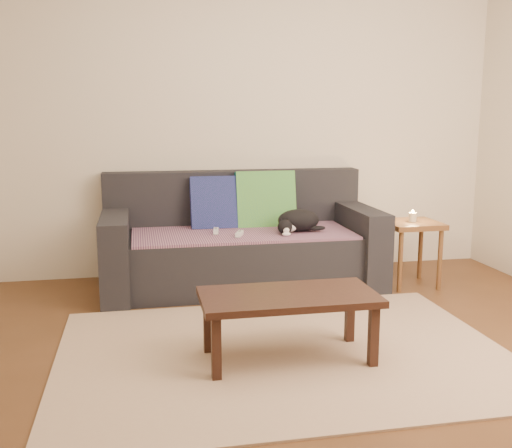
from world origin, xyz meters
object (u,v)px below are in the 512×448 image
side_table (412,233)px  coffee_table (289,302)px  sofa (240,246)px  wii_remote_b (239,234)px  wii_remote_a (216,231)px  cat (297,221)px

side_table → coffee_table: side_table is taller
sofa → wii_remote_b: sofa is taller
sofa → wii_remote_a: size_ratio=14.00×
cat → wii_remote_a: size_ratio=2.60×
sofa → side_table: 1.34m
side_table → wii_remote_a: bearing=173.3°
wii_remote_b → sofa: bearing=8.9°
sofa → wii_remote_a: sofa is taller
sofa → side_table: bearing=-11.8°
sofa → coffee_table: sofa is taller
wii_remote_a → wii_remote_b: bearing=-123.5°
cat → side_table: size_ratio=0.77×
wii_remote_a → coffee_table: 1.44m
wii_remote_a → wii_remote_b: (0.16, -0.14, 0.00)m
wii_remote_b → side_table: size_ratio=0.30×
wii_remote_b → coffee_table: size_ratio=0.16×
side_table → coffee_table: (-1.30, -1.24, -0.09)m
sofa → cat: size_ratio=5.39×
sofa → wii_remote_a: bearing=-154.8°
coffee_table → wii_remote_b: bearing=92.3°
cat → wii_remote_b: 0.48m
side_table → coffee_table: bearing=-136.4°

